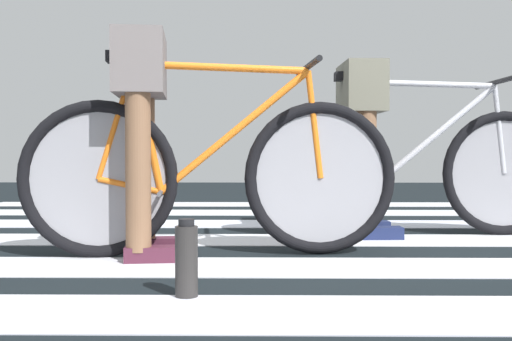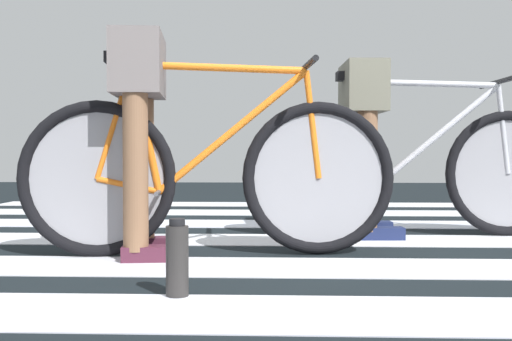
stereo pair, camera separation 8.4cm
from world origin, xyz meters
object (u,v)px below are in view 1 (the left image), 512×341
Objects in this scene: bicycle_1_of_2 at (210,173)px; bicycle_2_of_2 at (416,169)px; cyclist_1_of_2 at (142,113)px; cyclist_2_of_2 at (362,125)px; water_bottle at (186,260)px.

bicycle_2_of_2 is at bearing 25.42° from bicycle_1_of_2.
cyclist_1_of_2 is 0.58× the size of bicycle_2_of_2.
cyclist_2_of_2 is (-0.31, -0.02, 0.25)m from bicycle_2_of_2.
bicycle_2_of_2 is 1.90m from water_bottle.
cyclist_2_of_2 is at bearing 61.42° from water_bottle.
cyclist_1_of_2 reaches higher than bicycle_2_of_2.
cyclist_1_of_2 reaches higher than water_bottle.
cyclist_1_of_2 is 1.62m from bicycle_2_of_2.
cyclist_1_of_2 is at bearing 111.16° from water_bottle.
water_bottle is at bearing -97.23° from bicycle_1_of_2.
cyclist_2_of_2 reaches higher than bicycle_1_of_2.
cyclist_1_of_2 is 1.32m from cyclist_2_of_2.
bicycle_1_of_2 is 1.31m from bicycle_2_of_2.
water_bottle is at bearing -75.45° from cyclist_1_of_2.
bicycle_2_of_2 is at bearing 0.00° from cyclist_2_of_2.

